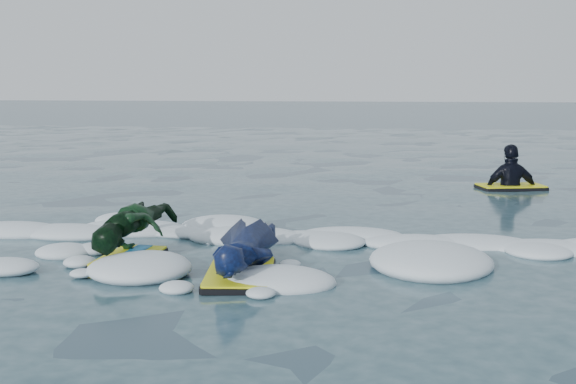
% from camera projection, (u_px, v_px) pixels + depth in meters
% --- Properties ---
extents(ground, '(120.00, 120.00, 0.00)m').
position_uv_depth(ground, '(279.00, 276.00, 6.55)').
color(ground, '#1A2F40').
rests_on(ground, ground).
extents(foam_band, '(12.00, 3.10, 0.30)m').
position_uv_depth(foam_band, '(294.00, 250.00, 7.56)').
color(foam_band, white).
rests_on(foam_band, ground).
extents(prone_woman_unit, '(0.71, 1.64, 0.42)m').
position_uv_depth(prone_woman_unit, '(245.00, 250.00, 6.64)').
color(prone_woman_unit, black).
rests_on(prone_woman_unit, ground).
extents(prone_child_unit, '(0.78, 1.40, 0.53)m').
position_uv_depth(prone_child_unit, '(135.00, 231.00, 7.22)').
color(prone_child_unit, black).
rests_on(prone_child_unit, ground).
extents(waiting_rider_unit, '(1.18, 0.83, 1.60)m').
position_uv_depth(waiting_rider_unit, '(511.00, 192.00, 11.83)').
color(waiting_rider_unit, black).
rests_on(waiting_rider_unit, ground).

